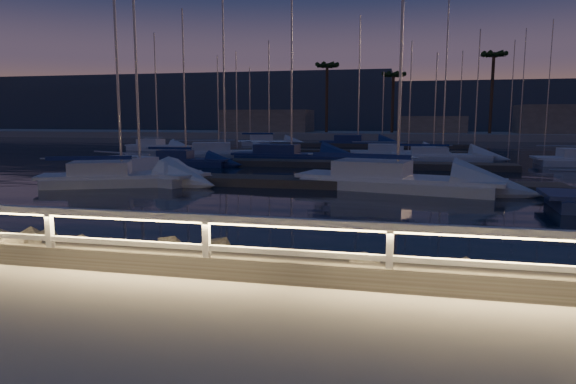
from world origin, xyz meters
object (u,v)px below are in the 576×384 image
at_px(sailboat_l, 439,155).
at_px(guard_rail, 147,228).
at_px(sailboat_c, 392,179).
at_px(sailboat_f, 138,172).
at_px(sailboat_i, 156,146).
at_px(sailboat_j, 222,152).
at_px(sailboat_m, 267,141).
at_px(sailboat_g, 288,155).
at_px(sailboat_k, 395,152).
at_px(sailboat_a, 184,160).
at_px(sailboat_n, 356,142).
at_px(sailboat_b, 118,177).

bearing_deg(sailboat_l, guard_rail, -103.96).
height_order(sailboat_c, sailboat_f, sailboat_c).
bearing_deg(sailboat_i, sailboat_l, -4.84).
bearing_deg(sailboat_j, sailboat_c, -67.21).
bearing_deg(sailboat_i, sailboat_m, 64.56).
relative_size(sailboat_g, sailboat_i, 1.31).
distance_m(sailboat_k, sailboat_m, 22.30).
height_order(sailboat_c, sailboat_i, sailboat_c).
bearing_deg(sailboat_k, sailboat_g, -152.59).
bearing_deg(guard_rail, sailboat_m, 103.00).
relative_size(guard_rail, sailboat_a, 4.25).
bearing_deg(sailboat_m, sailboat_f, -107.27).
bearing_deg(sailboat_c, sailboat_m, 126.37).
distance_m(sailboat_m, sailboat_n, 10.59).
xyz_separation_m(sailboat_c, sailboat_l, (3.10, 17.09, -0.07)).
xyz_separation_m(guard_rail, sailboat_j, (-10.23, 31.45, -0.91)).
xyz_separation_m(sailboat_j, sailboat_l, (17.01, 1.56, -0.07)).
relative_size(sailboat_j, sailboat_l, 1.11).
height_order(sailboat_b, sailboat_n, sailboat_n).
bearing_deg(sailboat_c, sailboat_f, -168.67).
bearing_deg(sailboat_n, sailboat_c, -83.55).
bearing_deg(guard_rail, sailboat_g, 98.35).
xyz_separation_m(sailboat_a, sailboat_f, (1.16, -8.28, 0.05)).
bearing_deg(sailboat_j, sailboat_k, -3.09).
xyz_separation_m(sailboat_b, sailboat_g, (4.88, 15.68, 0.02)).
height_order(sailboat_f, sailboat_k, sailboat_f).
bearing_deg(sailboat_n, sailboat_i, -149.83).
height_order(sailboat_a, sailboat_b, sailboat_b).
relative_size(guard_rail, sailboat_f, 3.27).
height_order(guard_rail, sailboat_l, sailboat_l).
relative_size(sailboat_a, sailboat_i, 0.90).
height_order(sailboat_m, sailboat_n, sailboat_n).
relative_size(sailboat_j, sailboat_n, 0.98).
relative_size(sailboat_c, sailboat_f, 1.15).
relative_size(sailboat_b, sailboat_j, 0.91).
xyz_separation_m(sailboat_j, sailboat_k, (13.61, 3.89, -0.05)).
xyz_separation_m(sailboat_a, sailboat_c, (14.12, -8.60, 0.07)).
bearing_deg(sailboat_g, sailboat_n, 83.48).
distance_m(sailboat_b, sailboat_c, 13.06).
bearing_deg(sailboat_a, sailboat_g, 41.41).
bearing_deg(sailboat_g, sailboat_m, 110.98).
xyz_separation_m(sailboat_f, sailboat_i, (-10.83, 23.14, -0.02)).
relative_size(sailboat_i, sailboat_m, 0.94).
height_order(sailboat_a, sailboat_j, sailboat_j).
distance_m(sailboat_a, sailboat_m, 27.10).
bearing_deg(sailboat_n, sailboat_j, -116.09).
bearing_deg(sailboat_j, sailboat_g, -32.90).
bearing_deg(sailboat_b, sailboat_g, 49.64).
height_order(sailboat_a, sailboat_c, sailboat_c).
bearing_deg(sailboat_c, sailboat_j, 144.60).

